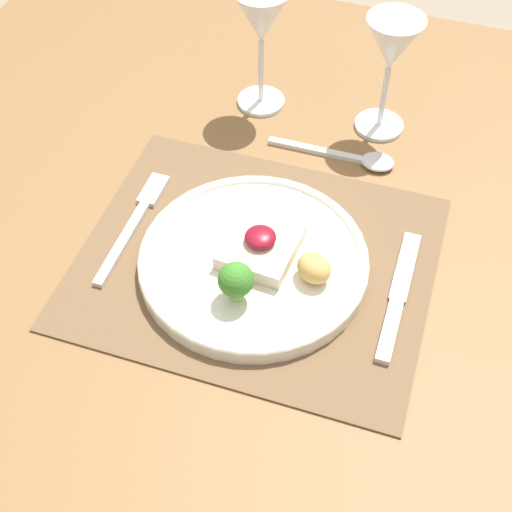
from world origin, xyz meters
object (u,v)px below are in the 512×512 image
object	(u,v)px
spoon	(358,158)
fork	(136,219)
wine_glass_near	(391,51)
wine_glass_far	(261,24)
knife	(396,303)
dinner_plate	(257,260)

from	to	relation	value
spoon	fork	bearing A→B (deg)	-136.94
wine_glass_near	wine_glass_far	size ratio (longest dim) A/B	0.97
fork	knife	xyz separation A→B (m)	(0.33, -0.03, 0.00)
knife	wine_glass_near	bearing A→B (deg)	105.96
fork	spoon	size ratio (longest dim) A/B	1.09
dinner_plate	wine_glass_near	world-z (taller)	wine_glass_near
knife	spoon	distance (m)	0.24
fork	wine_glass_near	bearing A→B (deg)	48.19
fork	wine_glass_far	distance (m)	0.31
dinner_plate	fork	xyz separation A→B (m)	(-0.16, 0.03, -0.01)
wine_glass_far	dinner_plate	bearing A→B (deg)	-73.10
dinner_plate	wine_glass_near	bearing A→B (deg)	74.42
knife	wine_glass_far	xyz separation A→B (m)	(-0.25, 0.30, 0.12)
dinner_plate	spoon	bearing A→B (deg)	72.05
knife	wine_glass_far	bearing A→B (deg)	131.16
knife	wine_glass_near	world-z (taller)	wine_glass_near
fork	knife	distance (m)	0.33
dinner_plate	wine_glass_far	world-z (taller)	wine_glass_far
dinner_plate	wine_glass_near	distance (m)	0.33
dinner_plate	spoon	distance (m)	0.23
spoon	wine_glass_far	distance (m)	0.22
fork	spoon	bearing A→B (deg)	39.89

